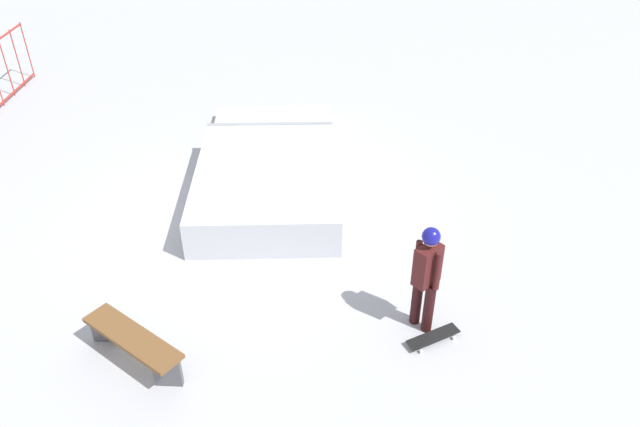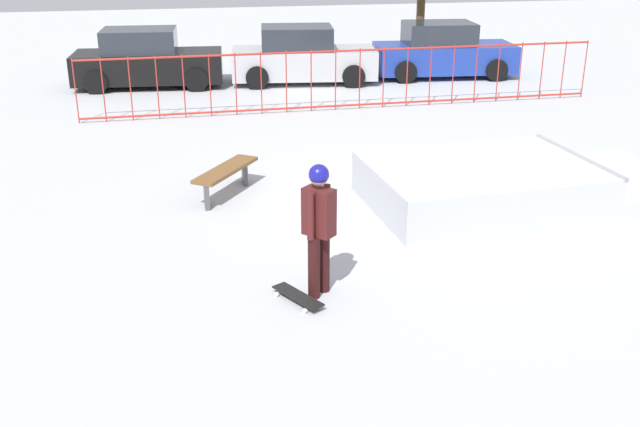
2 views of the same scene
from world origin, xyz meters
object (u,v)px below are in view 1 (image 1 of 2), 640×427
skate_ramp (268,173)px  skateboard (433,337)px  park_bench (133,342)px  skater (427,272)px

skate_ramp → skateboard: bearing=-149.4°
skateboard → park_bench: size_ratio=0.51×
skater → skateboard: skater is taller
skate_ramp → skateboard: skate_ramp is taller
skate_ramp → skateboard: size_ratio=7.02×
skater → park_bench: (-0.86, 3.90, -0.65)m
skate_ramp → skateboard: 4.86m
park_bench → skate_ramp: bearing=-15.7°
park_bench → skater: bearing=-77.5°
skater → park_bench: bearing=147.9°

